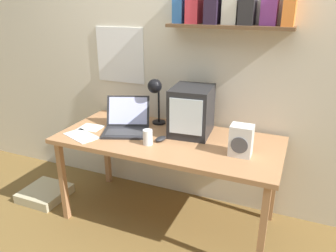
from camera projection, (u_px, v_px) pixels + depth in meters
ground_plane at (168, 218)px, 2.78m from camera, size 12.00×12.00×0.00m
back_wall at (190, 55)px, 2.70m from camera, size 5.60×0.24×2.60m
corner_desk at (168, 145)px, 2.54m from camera, size 1.71×0.78×0.74m
crt_monitor at (192, 111)px, 2.54m from camera, size 0.33×0.38×0.38m
laptop at (127, 123)px, 2.65m from camera, size 0.46×0.46×0.25m
desk_lamp at (155, 91)px, 2.67m from camera, size 0.12×0.19×0.40m
juice_glass at (148, 138)px, 2.39m from camera, size 0.07×0.07×0.11m
space_heater at (241, 140)px, 2.21m from camera, size 0.15×0.13×0.22m
computer_mouse at (161, 139)px, 2.46m from camera, size 0.08×0.12×0.03m
open_notebook at (82, 136)px, 2.56m from camera, size 0.33×0.26×0.00m
loose_paper_near_laptop at (91, 128)px, 2.72m from camera, size 0.19×0.17×0.00m
floor_cushion at (45, 193)px, 3.06m from camera, size 0.38×0.38×0.08m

